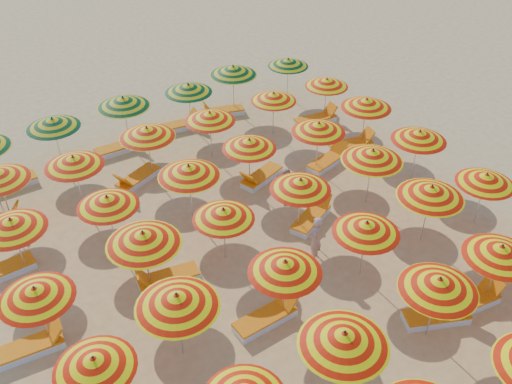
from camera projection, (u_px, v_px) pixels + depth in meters
ground at (265, 243)px, 17.28m from camera, size 120.00×120.00×0.00m
umbrella_8 at (344, 339)px, 11.97m from camera, size 2.12×2.12×2.11m
umbrella_9 at (439, 284)px, 13.38m from camera, size 1.94×1.94×2.02m
umbrella_10 at (501, 252)px, 14.34m from camera, size 2.42×2.42×1.99m
umbrella_12 at (94, 363)px, 11.73m from camera, size 1.87×1.87×1.86m
umbrella_13 at (177, 301)px, 12.87m from camera, size 2.44×2.44×2.10m
umbrella_14 at (285, 266)px, 13.92m from camera, size 1.88×1.88×1.98m
umbrella_15 at (366, 227)px, 15.18m from camera, size 2.17×2.17×1.95m
umbrella_16 at (431, 192)px, 16.30m from camera, size 2.60×2.60×2.08m
umbrella_17 at (486, 179)px, 17.14m from camera, size 2.10×2.10×1.87m
umbrella_18 at (35, 293)px, 13.26m from camera, size 2.02×2.02×1.93m
umbrella_19 at (143, 238)px, 14.61m from camera, size 2.45×2.45×2.10m
umbrella_20 at (223, 214)px, 15.78m from camera, size 2.03×2.03×1.86m
umbrella_21 at (300, 184)px, 16.80m from camera, size 2.01×2.01×1.95m
umbrella_22 at (372, 155)px, 17.86m from camera, size 2.31×2.31×2.09m
umbrella_23 at (419, 136)px, 19.06m from camera, size 2.27×2.27×1.97m
umbrella_24 at (12, 224)px, 15.28m from camera, size 2.08×2.08×1.96m
umbrella_25 at (107, 201)px, 16.19m from camera, size 2.02×2.02×1.90m
umbrella_26 at (189, 171)px, 17.24m from camera, size 2.21×2.21×2.04m
umbrella_27 at (249, 144)px, 18.72m from camera, size 1.89×1.89×1.92m
umbrella_28 at (319, 127)px, 19.50m from camera, size 2.43×2.43×1.98m
umbrella_29 at (366, 103)px, 20.92m from camera, size 2.40×2.40×2.00m
umbrella_31 at (74, 161)px, 17.79m from camera, size 2.13×2.13×1.97m
umbrella_32 at (147, 132)px, 19.16m from camera, size 2.23×2.23×2.02m
umbrella_33 at (210, 117)px, 20.22m from camera, size 2.04×2.04×1.93m
umbrella_34 at (274, 97)px, 21.64m from camera, size 1.80×1.80×1.85m
umbrella_35 at (327, 82)px, 22.70m from camera, size 2.22×2.22×1.84m
umbrella_37 at (53, 123)px, 19.78m from camera, size 2.31×2.31×1.97m
umbrella_38 at (123, 102)px, 20.88m from camera, size 2.42×2.42×2.07m
umbrella_39 at (188, 88)px, 22.04m from camera, size 1.92×1.92×1.96m
umbrella_40 at (233, 70)px, 23.13m from camera, size 2.44×2.44×2.08m
umbrella_41 at (288, 62)px, 24.30m from camera, size 2.26×2.26×1.84m
lounger_3 at (438, 316)px, 14.71m from camera, size 1.82×1.22×0.69m
lounger_4 at (470, 302)px, 15.12m from camera, size 1.80×0.82×0.69m
lounger_7 at (266, 318)px, 14.67m from camera, size 1.75×0.64×0.69m
lounger_8 at (30, 348)px, 13.89m from camera, size 1.78×0.73×0.69m
lounger_9 at (167, 278)px, 15.84m from camera, size 1.81×0.87×0.69m
lounger_10 at (312, 217)px, 18.04m from camera, size 1.82×1.25×0.69m
lounger_11 at (2, 271)px, 16.06m from camera, size 1.76×0.67×0.69m
lounger_12 at (261, 177)px, 19.88m from camera, size 1.83×1.09×0.69m
lounger_13 at (328, 161)px, 20.73m from camera, size 1.82×0.99×0.69m
lounger_14 at (351, 145)px, 21.65m from camera, size 1.82×0.97×0.69m
lounger_16 at (137, 178)px, 19.81m from camera, size 1.82×1.22×0.69m
lounger_17 at (316, 119)px, 23.27m from camera, size 1.80×0.82×0.69m
lounger_18 at (10, 183)px, 19.57m from camera, size 1.73×0.59×0.69m
lounger_19 at (119, 148)px, 21.47m from camera, size 1.74×0.61×0.69m
lounger_20 at (178, 126)px, 22.83m from camera, size 1.79×0.80×0.69m
lounger_21 at (222, 111)px, 23.82m from camera, size 1.83×1.04×0.69m
beachgoer_b at (286, 187)px, 18.55m from camera, size 0.77×0.80×1.29m
beachgoer_a at (315, 239)px, 16.31m from camera, size 0.63×0.62×1.46m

